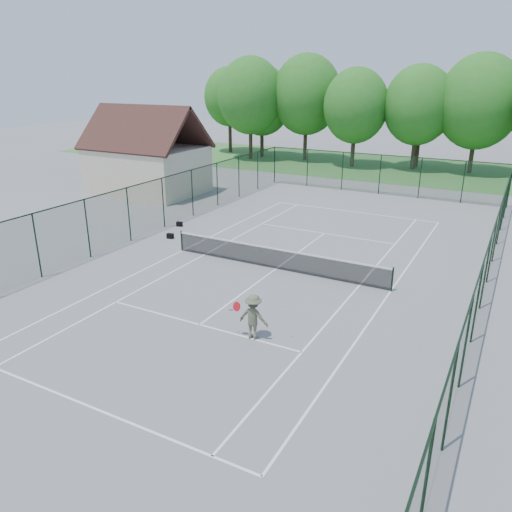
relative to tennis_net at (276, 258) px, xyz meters
The scene contains 10 objects.
ground 0.58m from the tennis_net, ahead, with size 140.00×140.00×0.00m, color gray.
grass_far 30.01m from the tennis_net, 90.00° to the left, with size 80.00×16.00×0.01m, color #407B37.
court_lines 0.57m from the tennis_net, ahead, with size 11.05×23.85×0.01m.
tennis_net is the anchor object (origin of this frame).
fence_enclosure 0.98m from the tennis_net, ahead, with size 18.05×36.05×3.02m.
utility_building 19.04m from the tennis_net, 147.99° to the left, with size 8.60×6.27×6.63m.
tree_line_far 30.48m from the tennis_net, 90.00° to the left, with size 39.40×6.40×9.70m.
sports_bag_a 9.05m from the tennis_net, 156.79° to the left, with size 0.35×0.21×0.28m, color black.
sports_bag_b 7.47m from the tennis_net, 169.37° to the left, with size 0.37×0.23×0.29m, color black.
tennis_player 6.69m from the tennis_net, 70.64° to the right, with size 1.90×0.80×1.65m.
Camera 1 is at (9.66, -19.93, 8.76)m, focal length 35.00 mm.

